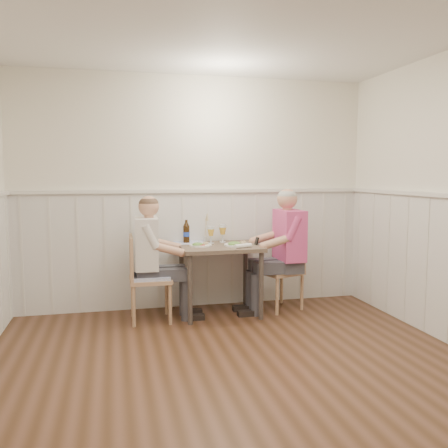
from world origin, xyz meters
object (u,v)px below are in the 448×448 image
at_px(chair_left, 145,275).
at_px(beer_bottle, 186,233).
at_px(man_in_pink, 285,259).
at_px(diner_cream, 151,268).
at_px(dining_table, 220,255).
at_px(grass_vase, 205,229).
at_px(chair_right, 283,267).

distance_m(chair_left, beer_bottle, 0.69).
relative_size(man_in_pink, diner_cream, 1.05).
height_order(dining_table, diner_cream, diner_cream).
bearing_deg(beer_bottle, diner_cream, -144.79).
distance_m(beer_bottle, grass_vase, 0.21).
relative_size(chair_right, man_in_pink, 0.63).
distance_m(dining_table, man_in_pink, 0.73).
height_order(chair_left, diner_cream, diner_cream).
bearing_deg(man_in_pink, chair_right, 80.89).
bearing_deg(chair_right, man_in_pink, -99.11).
bearing_deg(man_in_pink, diner_cream, 179.81).
distance_m(man_in_pink, beer_bottle, 1.13).
xyz_separation_m(dining_table, diner_cream, (-0.74, -0.05, -0.09)).
relative_size(diner_cream, grass_vase, 3.88).
height_order(chair_left, beer_bottle, beer_bottle).
bearing_deg(man_in_pink, dining_table, 176.09).
bearing_deg(chair_left, man_in_pink, 0.77).
height_order(chair_left, man_in_pink, man_in_pink).
bearing_deg(dining_table, grass_vase, 113.96).
distance_m(chair_right, grass_vase, 0.98).
relative_size(dining_table, beer_bottle, 3.28).
xyz_separation_m(diner_cream, beer_bottle, (0.42, 0.29, 0.32)).
xyz_separation_m(chair_left, beer_bottle, (0.48, 0.32, 0.38)).
bearing_deg(dining_table, man_in_pink, -3.91).
height_order(chair_left, grass_vase, grass_vase).
distance_m(dining_table, chair_right, 0.77).
xyz_separation_m(beer_bottle, grass_vase, (0.21, 0.00, 0.04)).
bearing_deg(dining_table, chair_right, 3.64).
xyz_separation_m(man_in_pink, grass_vase, (-0.84, 0.30, 0.33)).
bearing_deg(beer_bottle, dining_table, -37.82).
xyz_separation_m(dining_table, beer_bottle, (-0.32, 0.25, 0.22)).
distance_m(chair_left, man_in_pink, 1.53).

